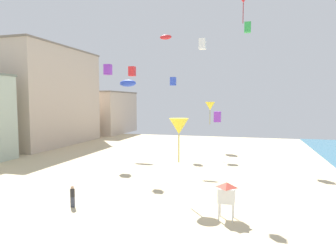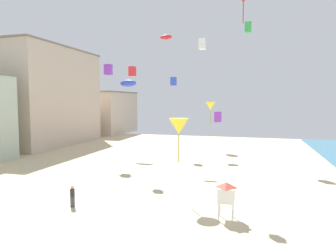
% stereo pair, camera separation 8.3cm
% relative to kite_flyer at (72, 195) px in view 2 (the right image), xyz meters
% --- Properties ---
extents(boardwalk_hotel_mid, '(10.72, 21.55, 17.72)m').
position_rel_kite_flyer_xyz_m(boardwalk_hotel_mid, '(-24.04, 28.22, 7.95)').
color(boardwalk_hotel_mid, '#C6B29E').
rests_on(boardwalk_hotel_mid, ground).
extents(boardwalk_hotel_far, '(13.00, 16.05, 10.39)m').
position_rel_kite_flyer_xyz_m(boardwalk_hotel_far, '(-24.04, 49.53, 4.28)').
color(boardwalk_hotel_far, '#C6B29E').
rests_on(boardwalk_hotel_far, ground).
extents(kite_flyer, '(0.34, 0.34, 1.64)m').
position_rel_kite_flyer_xyz_m(kite_flyer, '(0.00, 0.00, 0.00)').
color(kite_flyer, '#383D4C').
rests_on(kite_flyer, ground).
extents(lifeguard_stand, '(1.10, 1.10, 2.55)m').
position_rel_kite_flyer_xyz_m(lifeguard_stand, '(11.37, 0.79, 0.92)').
color(lifeguard_stand, white).
rests_on(lifeguard_stand, ground).
extents(kite_yellow_delta, '(1.41, 1.41, 3.20)m').
position_rel_kite_flyer_xyz_m(kite_yellow_delta, '(7.16, 23.11, 6.40)').
color(kite_yellow_delta, yellow).
extents(kite_blue_box, '(0.78, 0.78, 1.22)m').
position_rel_kite_flyer_xyz_m(kite_blue_box, '(1.59, 23.66, 10.00)').
color(kite_blue_box, blue).
extents(kite_purple_box, '(0.86, 0.86, 1.36)m').
position_rel_kite_flyer_xyz_m(kite_purple_box, '(-5.54, 16.95, 11.24)').
color(kite_purple_box, purple).
extents(kite_green_box, '(0.86, 0.86, 1.36)m').
position_rel_kite_flyer_xyz_m(kite_green_box, '(12.07, 23.43, 17.03)').
color(kite_green_box, green).
extents(kite_red_parafoil, '(1.61, 0.45, 0.63)m').
position_rel_kite_flyer_xyz_m(kite_red_parafoil, '(1.62, 19.68, 15.57)').
color(kite_red_parafoil, red).
extents(kite_blue_parafoil, '(2.59, 0.72, 1.01)m').
position_rel_kite_flyer_xyz_m(kite_blue_parafoil, '(-4.99, 22.20, 9.74)').
color(kite_blue_parafoil, blue).
extents(kite_purple_box_2, '(1.06, 1.06, 1.67)m').
position_rel_kite_flyer_xyz_m(kite_purple_box_2, '(7.61, 28.46, 4.62)').
color(kite_purple_box_2, purple).
extents(kite_white_box, '(0.56, 0.56, 0.88)m').
position_rel_kite_flyer_xyz_m(kite_white_box, '(8.77, 6.13, 11.87)').
color(kite_white_box, white).
extents(kite_red_box_2, '(0.67, 0.67, 1.05)m').
position_rel_kite_flyer_xyz_m(kite_red_box_2, '(-0.05, 12.02, 10.39)').
color(kite_red_box_2, red).
extents(kite_yellow_delta_2, '(1.56, 1.56, 3.56)m').
position_rel_kite_flyer_xyz_m(kite_yellow_delta_2, '(7.30, 3.88, 5.06)').
color(kite_yellow_delta_2, yellow).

